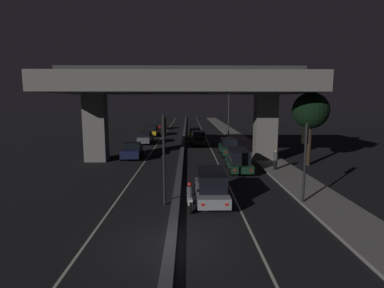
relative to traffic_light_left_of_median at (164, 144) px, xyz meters
name	(u,v)px	position (x,y,z in m)	size (l,w,h in m)	color
ground_plane	(171,246)	(0.63, -4.91, -3.51)	(200.00, 200.00, 0.00)	black
lane_line_left_inner	(161,139)	(-2.92, 30.09, -3.50)	(0.12, 126.00, 0.00)	beige
lane_line_right_inner	(206,139)	(4.18, 30.09, -3.50)	(0.12, 126.00, 0.00)	beige
median_divider	(184,138)	(0.63, 30.09, -3.39)	(0.46, 126.00, 0.22)	#4C4C51
sidewalk_right	(247,145)	(9.26, 23.09, -3.42)	(2.93, 126.00, 0.17)	gray
elevated_overpass	(181,88)	(0.63, 12.75, 3.64)	(24.07, 11.17, 9.21)	slate
traffic_light_left_of_median	(164,144)	(0.00, 0.00, 0.00)	(0.30, 0.49, 5.15)	black
traffic_light_right_of_median	(305,149)	(7.89, 0.01, -0.32)	(0.30, 0.49, 4.66)	black
street_lamp	(227,106)	(7.85, 33.58, 1.52)	(2.18, 0.32, 8.58)	#2D2D30
car_silver_lead	(211,185)	(2.69, 0.51, -2.54)	(1.93, 4.55, 1.84)	gray
car_dark_green_second	(238,160)	(5.59, 8.28, -2.53)	(1.97, 4.76, 1.85)	black
car_dark_green_third	(229,147)	(5.76, 15.72, -2.58)	(1.91, 4.42, 1.83)	black
car_black_fourth	(198,138)	(2.67, 23.23, -2.50)	(2.08, 4.56, 1.91)	black
car_taxi_yellow_fifth	(195,133)	(2.44, 31.52, -2.67)	(2.09, 4.50, 1.61)	gold
car_dark_blue_lead_oncoming	(132,151)	(-4.45, 14.09, -2.72)	(2.15, 4.25, 1.60)	#141938
car_grey_second_oncoming	(146,137)	(-4.60, 24.99, -2.63)	(1.84, 4.62, 1.71)	#515459
car_taxi_yellow_third_oncoming	(153,130)	(-4.71, 34.37, -2.54)	(1.91, 4.82, 1.83)	gold
car_dark_red_fourth_oncoming	(161,125)	(-4.48, 46.57, -2.62)	(2.02, 4.35, 1.69)	#591414
motorcycle_white_filtering_near	(190,198)	(1.43, -0.75, -2.87)	(0.34, 1.95, 1.52)	black
pedestrian_on_sidewalk	(275,160)	(8.67, 8.07, -2.52)	(0.37, 0.37, 1.64)	black
roadside_tree_kerbside_near	(311,111)	(12.39, 10.49, 1.47)	(3.26, 3.26, 6.66)	#2D2116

